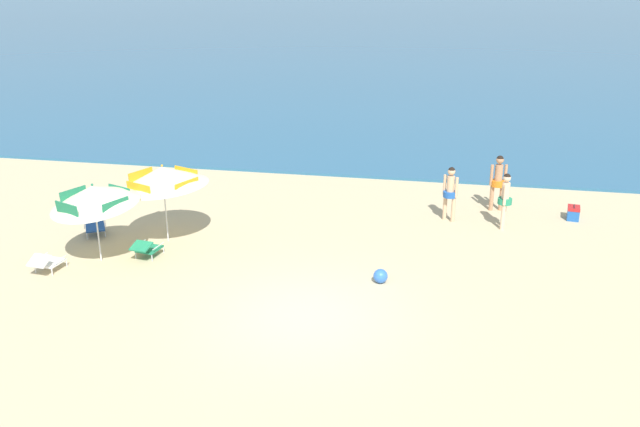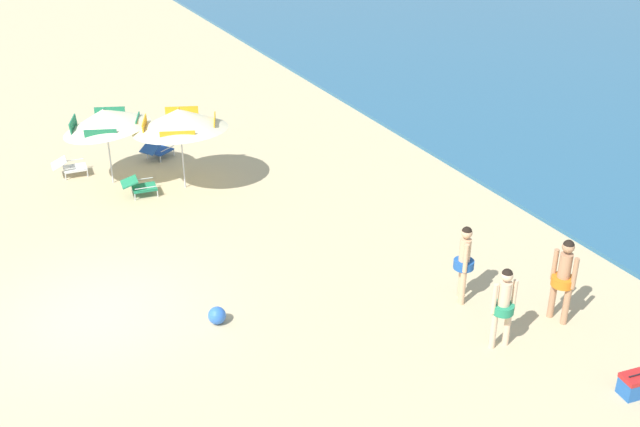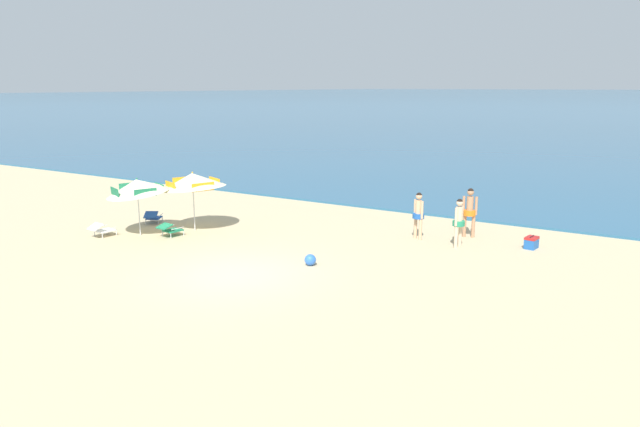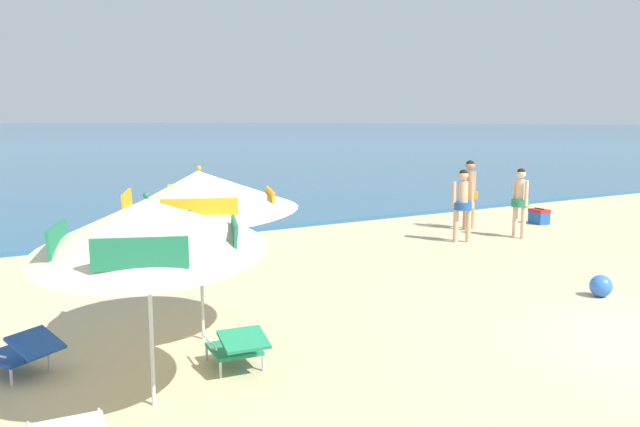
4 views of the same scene
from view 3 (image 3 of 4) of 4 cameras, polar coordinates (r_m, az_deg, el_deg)
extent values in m
plane|color=tan|center=(17.19, -8.43, -5.91)|extent=(800.00, 800.00, 0.00)
cylinder|color=silver|center=(22.23, -17.14, 0.57)|extent=(0.04, 0.04, 2.05)
cone|color=beige|center=(22.09, -17.27, 2.52)|extent=(3.18, 3.19, 0.80)
cube|color=#1E724C|center=(22.38, -15.29, 2.47)|extent=(0.76, 0.35, 0.28)
cube|color=#1E724C|center=(22.87, -17.91, 2.51)|extent=(0.35, 0.76, 0.28)
cube|color=#1E724C|center=(21.87, -19.25, 1.99)|extent=(0.76, 0.35, 0.28)
cube|color=#1E724C|center=(21.36, -16.53, 1.94)|extent=(0.35, 0.76, 0.28)
sphere|color=#1E724C|center=(22.05, -17.31, 3.25)|extent=(0.06, 0.06, 0.06)
cylinder|color=silver|center=(22.45, -12.12, 1.11)|extent=(0.04, 0.04, 2.16)
cone|color=beige|center=(22.32, -12.21, 3.14)|extent=(2.70, 2.66, 0.75)
cube|color=orange|center=(22.69, -10.19, 3.06)|extent=(0.81, 0.37, 0.30)
cube|color=orange|center=(23.13, -13.08, 3.11)|extent=(0.37, 0.81, 0.30)
cube|color=orange|center=(22.00, -14.27, 2.59)|extent=(0.81, 0.37, 0.30)
cube|color=orange|center=(21.55, -11.25, 2.53)|extent=(0.37, 0.81, 0.30)
sphere|color=orange|center=(22.27, -12.25, 3.91)|extent=(0.06, 0.06, 0.06)
cube|color=white|center=(22.65, -20.05, -1.56)|extent=(0.58, 0.65, 0.04)
cube|color=white|center=(22.41, -20.93, -1.22)|extent=(0.53, 0.44, 0.21)
cylinder|color=silver|center=(23.03, -19.77, -1.60)|extent=(0.03, 0.03, 0.18)
cylinder|color=silver|center=(22.63, -19.09, -1.79)|extent=(0.03, 0.03, 0.18)
cylinder|color=silver|center=(22.74, -20.97, -1.86)|extent=(0.03, 0.03, 0.18)
cylinder|color=silver|center=(22.33, -20.30, -2.06)|extent=(0.03, 0.03, 0.18)
cylinder|color=silver|center=(22.86, -20.46, -1.16)|extent=(0.08, 0.54, 0.02)
cylinder|color=silver|center=(22.39, -19.69, -1.37)|extent=(0.08, 0.54, 0.02)
cube|color=#1E4799|center=(24.23, -15.76, -0.40)|extent=(0.75, 0.78, 0.04)
cube|color=#1E4799|center=(23.82, -16.05, -0.11)|extent=(0.63, 0.59, 0.22)
cylinder|color=silver|center=(24.59, -16.10, -0.50)|extent=(0.03, 0.03, 0.18)
cylinder|color=silver|center=(24.45, -15.00, -0.51)|extent=(0.03, 0.03, 0.18)
cylinder|color=silver|center=(24.06, -16.49, -0.80)|extent=(0.03, 0.03, 0.18)
cylinder|color=silver|center=(23.92, -15.37, -0.81)|extent=(0.03, 0.03, 0.18)
cylinder|color=silver|center=(24.29, -16.41, -0.12)|extent=(0.29, 0.48, 0.02)
cylinder|color=silver|center=(24.13, -15.14, -0.12)|extent=(0.29, 0.48, 0.02)
cube|color=#1E7F56|center=(21.95, -14.04, -1.60)|extent=(0.60, 0.66, 0.04)
cube|color=#1E7F56|center=(21.69, -14.83, -1.20)|extent=(0.55, 0.48, 0.15)
cylinder|color=silver|center=(22.33, -13.82, -1.64)|extent=(0.03, 0.03, 0.18)
cylinder|color=silver|center=(21.95, -13.04, -1.84)|extent=(0.03, 0.03, 0.18)
cylinder|color=silver|center=(22.01, -15.00, -1.91)|extent=(0.03, 0.03, 0.18)
cylinder|color=silver|center=(21.62, -14.23, -2.12)|extent=(0.03, 0.03, 0.18)
cylinder|color=silver|center=(22.14, -14.49, -1.18)|extent=(0.10, 0.54, 0.02)
cylinder|color=silver|center=(21.70, -13.61, -1.40)|extent=(0.10, 0.54, 0.02)
cylinder|color=beige|center=(20.40, 13.39, -2.01)|extent=(0.12, 0.12, 0.81)
cylinder|color=beige|center=(20.15, 13.02, -2.17)|extent=(0.12, 0.12, 0.81)
cylinder|color=#23845B|center=(20.18, 13.27, -0.92)|extent=(0.41, 0.41, 0.17)
cylinder|color=beige|center=(20.12, 13.30, -0.18)|extent=(0.22, 0.22, 0.58)
cylinder|color=beige|center=(20.30, 13.56, -0.13)|extent=(0.09, 0.09, 0.61)
cylinder|color=beige|center=(19.95, 13.03, -0.32)|extent=(0.09, 0.09, 0.61)
sphere|color=beige|center=(20.04, 13.36, 1.02)|extent=(0.22, 0.22, 0.22)
sphere|color=black|center=(20.03, 13.37, 1.10)|extent=(0.20, 0.20, 0.20)
cylinder|color=#D8A87F|center=(20.97, 9.68, -1.46)|extent=(0.12, 0.12, 0.82)
cylinder|color=#D8A87F|center=(21.20, 9.22, -1.29)|extent=(0.12, 0.12, 0.82)
cylinder|color=#1E51A3|center=(20.99, 9.49, -0.23)|extent=(0.41, 0.41, 0.17)
cylinder|color=#D8A87F|center=(20.93, 9.52, 0.49)|extent=(0.23, 0.23, 0.58)
cylinder|color=#D8A87F|center=(20.77, 9.85, 0.34)|extent=(0.09, 0.09, 0.61)
cylinder|color=#D8A87F|center=(21.09, 9.19, 0.55)|extent=(0.09, 0.09, 0.61)
sphere|color=#D8A87F|center=(20.85, 9.56, 1.66)|extent=(0.22, 0.22, 0.22)
sphere|color=black|center=(20.84, 9.56, 1.74)|extent=(0.20, 0.20, 0.20)
cylinder|color=tan|center=(21.72, 14.61, -1.14)|extent=(0.13, 0.13, 0.87)
cylinder|color=tan|center=(21.74, 13.80, -1.08)|extent=(0.13, 0.13, 0.87)
cylinder|color=orange|center=(21.64, 14.27, 0.06)|extent=(0.43, 0.43, 0.18)
cylinder|color=tan|center=(21.58, 14.31, 0.81)|extent=(0.24, 0.24, 0.62)
cylinder|color=tan|center=(21.57, 14.88, 0.72)|extent=(0.09, 0.09, 0.65)
cylinder|color=tan|center=(21.60, 13.73, 0.80)|extent=(0.09, 0.09, 0.65)
sphere|color=tan|center=(21.49, 14.37, 2.01)|extent=(0.24, 0.24, 0.24)
sphere|color=black|center=(21.49, 14.38, 2.09)|extent=(0.22, 0.22, 0.22)
cube|color=#1E56A8|center=(20.90, 19.77, -2.77)|extent=(0.40, 0.52, 0.32)
cube|color=red|center=(20.85, 19.81, -2.24)|extent=(0.42, 0.54, 0.08)
cylinder|color=black|center=(20.84, 19.82, -2.09)|extent=(0.07, 0.34, 0.02)
sphere|color=blue|center=(17.83, -0.95, -4.51)|extent=(0.35, 0.35, 0.35)
camera|label=1|loc=(8.03, -63.26, 18.98)|focal=37.50mm
camera|label=2|loc=(11.21, 50.83, 26.71)|focal=44.25mm
camera|label=4|loc=(20.33, -34.01, 2.96)|focal=36.88mm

